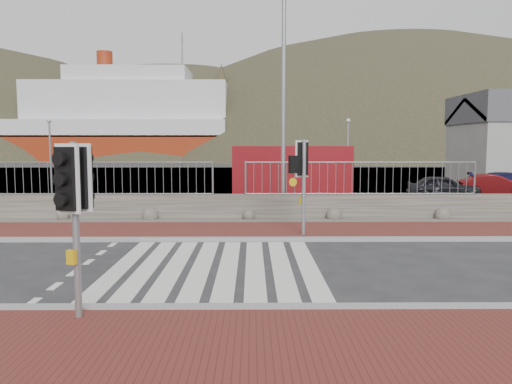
{
  "coord_description": "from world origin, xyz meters",
  "views": [
    {
      "loc": [
        0.84,
        -11.01,
        2.76
      ],
      "look_at": [
        0.95,
        3.0,
        1.41
      ],
      "focal_mm": 35.0,
      "sensor_mm": 36.0,
      "label": 1
    }
  ],
  "objects_px": {
    "shipping_container": "(292,170)",
    "car_b": "(494,185)",
    "car_c": "(511,184)",
    "traffic_signal_far": "(303,167)",
    "ferry": "(90,127)",
    "traffic_signal_near": "(75,193)",
    "streetlight": "(288,80)",
    "car_a": "(443,187)"
  },
  "relations": [
    {
      "from": "traffic_signal_near",
      "to": "car_c",
      "type": "xyz_separation_m",
      "value": [
        16.49,
        18.71,
        -1.38
      ]
    },
    {
      "from": "shipping_container",
      "to": "car_b",
      "type": "bearing_deg",
      "value": -4.51
    },
    {
      "from": "car_a",
      "to": "car_b",
      "type": "xyz_separation_m",
      "value": [
        3.22,
        1.41,
        -0.02
      ]
    },
    {
      "from": "ferry",
      "to": "streetlight",
      "type": "relative_size",
      "value": 5.45
    },
    {
      "from": "ferry",
      "to": "traffic_signal_far",
      "type": "height_order",
      "value": "ferry"
    },
    {
      "from": "ferry",
      "to": "streetlight",
      "type": "height_order",
      "value": "ferry"
    },
    {
      "from": "shipping_container",
      "to": "car_c",
      "type": "height_order",
      "value": "shipping_container"
    },
    {
      "from": "ferry",
      "to": "shipping_container",
      "type": "relative_size",
      "value": 7.86
    },
    {
      "from": "traffic_signal_near",
      "to": "car_b",
      "type": "xyz_separation_m",
      "value": [
        15.49,
        18.54,
        -1.43
      ]
    },
    {
      "from": "shipping_container",
      "to": "traffic_signal_far",
      "type": "bearing_deg",
      "value": -90.85
    },
    {
      "from": "traffic_signal_near",
      "to": "car_a",
      "type": "xyz_separation_m",
      "value": [
        12.26,
        17.13,
        -1.41
      ]
    },
    {
      "from": "traffic_signal_near",
      "to": "car_a",
      "type": "relative_size",
      "value": 0.79
    },
    {
      "from": "shipping_container",
      "to": "ferry",
      "type": "bearing_deg",
      "value": 120.44
    },
    {
      "from": "streetlight",
      "to": "car_c",
      "type": "height_order",
      "value": "streetlight"
    },
    {
      "from": "shipping_container",
      "to": "car_a",
      "type": "relative_size",
      "value": 1.79
    },
    {
      "from": "traffic_signal_far",
      "to": "car_b",
      "type": "bearing_deg",
      "value": -157.15
    },
    {
      "from": "car_c",
      "to": "traffic_signal_far",
      "type": "bearing_deg",
      "value": 150.57
    },
    {
      "from": "traffic_signal_near",
      "to": "shipping_container",
      "type": "height_order",
      "value": "traffic_signal_near"
    },
    {
      "from": "traffic_signal_far",
      "to": "shipping_container",
      "type": "bearing_deg",
      "value": -115.73
    },
    {
      "from": "car_b",
      "to": "car_c",
      "type": "height_order",
      "value": "car_c"
    },
    {
      "from": "traffic_signal_far",
      "to": "car_c",
      "type": "bearing_deg",
      "value": -159.17
    },
    {
      "from": "streetlight",
      "to": "ferry",
      "type": "bearing_deg",
      "value": 111.78
    },
    {
      "from": "car_a",
      "to": "car_c",
      "type": "xyz_separation_m",
      "value": [
        4.23,
        1.58,
        0.03
      ]
    },
    {
      "from": "traffic_signal_far",
      "to": "ferry",
      "type": "bearing_deg",
      "value": -89.89
    },
    {
      "from": "car_b",
      "to": "car_a",
      "type": "bearing_deg",
      "value": 125.98
    },
    {
      "from": "shipping_container",
      "to": "car_c",
      "type": "xyz_separation_m",
      "value": [
        11.62,
        -1.08,
        -0.69
      ]
    },
    {
      "from": "traffic_signal_far",
      "to": "streetlight",
      "type": "height_order",
      "value": "streetlight"
    },
    {
      "from": "traffic_signal_near",
      "to": "shipping_container",
      "type": "distance_m",
      "value": 20.4
    },
    {
      "from": "car_c",
      "to": "car_a",
      "type": "bearing_deg",
      "value": 127.6
    },
    {
      "from": "traffic_signal_near",
      "to": "car_b",
      "type": "height_order",
      "value": "traffic_signal_near"
    },
    {
      "from": "ferry",
      "to": "car_c",
      "type": "height_order",
      "value": "ferry"
    },
    {
      "from": "ferry",
      "to": "streetlight",
      "type": "xyz_separation_m",
      "value": [
        26.84,
        -59.79,
        -0.2
      ]
    },
    {
      "from": "streetlight",
      "to": "shipping_container",
      "type": "xyz_separation_m",
      "value": [
        0.83,
        8.25,
        -3.83
      ]
    },
    {
      "from": "shipping_container",
      "to": "streetlight",
      "type": "bearing_deg",
      "value": -93.5
    },
    {
      "from": "traffic_signal_near",
      "to": "streetlight",
      "type": "bearing_deg",
      "value": 90.65
    },
    {
      "from": "car_c",
      "to": "shipping_container",
      "type": "bearing_deg",
      "value": 101.78
    },
    {
      "from": "ferry",
      "to": "car_b",
      "type": "bearing_deg",
      "value": -54.06
    },
    {
      "from": "traffic_signal_near",
      "to": "ferry",
      "type": "bearing_deg",
      "value": 127.71
    },
    {
      "from": "traffic_signal_far",
      "to": "car_c",
      "type": "relative_size",
      "value": 0.66
    },
    {
      "from": "ferry",
      "to": "car_c",
      "type": "relative_size",
      "value": 11.48
    },
    {
      "from": "streetlight",
      "to": "car_a",
      "type": "xyz_separation_m",
      "value": [
        8.21,
        5.59,
        -4.55
      ]
    },
    {
      "from": "ferry",
      "to": "shipping_container",
      "type": "bearing_deg",
      "value": -61.78
    }
  ]
}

